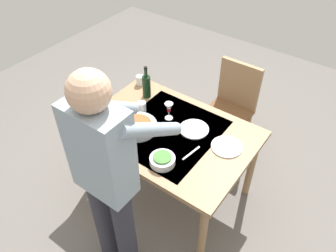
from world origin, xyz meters
TOP-DOWN VIEW (x-y plane):
  - ground_plane at (0.00, 0.00)m, footprint 6.00×6.00m
  - dining_table at (0.00, 0.00)m, footprint 1.31×0.93m
  - chair_near at (-0.14, -0.84)m, footprint 0.40×0.40m
  - person_server at (-0.09, 0.72)m, footprint 0.42×0.61m
  - wine_bottle at (0.41, -0.25)m, footprint 0.07×0.07m
  - wine_glass_left at (0.34, 0.31)m, footprint 0.07×0.07m
  - wine_glass_right at (0.08, -0.12)m, footprint 0.07×0.07m
  - water_cup_near_left at (0.58, -0.36)m, footprint 0.07×0.07m
  - water_cup_near_right at (0.32, -0.07)m, footprint 0.07×0.07m
  - serving_bowl_pasta at (0.20, 0.12)m, footprint 0.30×0.30m
  - side_bowl_salad at (-0.17, 0.29)m, footprint 0.18×0.18m
  - dinner_plate_near at (-0.16, -0.13)m, footprint 0.23×0.23m
  - dinner_plate_far at (-0.45, -0.11)m, footprint 0.23×0.23m
  - table_fork at (-0.28, 0.10)m, footprint 0.04×0.18m

SIDE VIEW (x-z plane):
  - ground_plane at x=0.00m, z-range 0.00..0.00m
  - chair_near at x=-0.14m, z-range 0.07..0.98m
  - dining_table at x=0.00m, z-range 0.29..1.02m
  - table_fork at x=-0.28m, z-range 0.73..0.74m
  - dinner_plate_near at x=-0.16m, z-range 0.73..0.74m
  - dinner_plate_far at x=-0.45m, z-range 0.73..0.74m
  - serving_bowl_pasta at x=0.20m, z-range 0.73..0.80m
  - side_bowl_salad at x=-0.17m, z-range 0.73..0.80m
  - water_cup_near_left at x=0.58m, z-range 0.73..0.82m
  - water_cup_near_right at x=0.32m, z-range 0.73..0.82m
  - wine_glass_left at x=0.34m, z-range 0.76..0.91m
  - wine_glass_right at x=0.08m, z-range 0.76..0.91m
  - wine_bottle at x=0.41m, z-range 0.69..0.99m
  - person_server at x=-0.09m, z-range 0.12..1.81m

